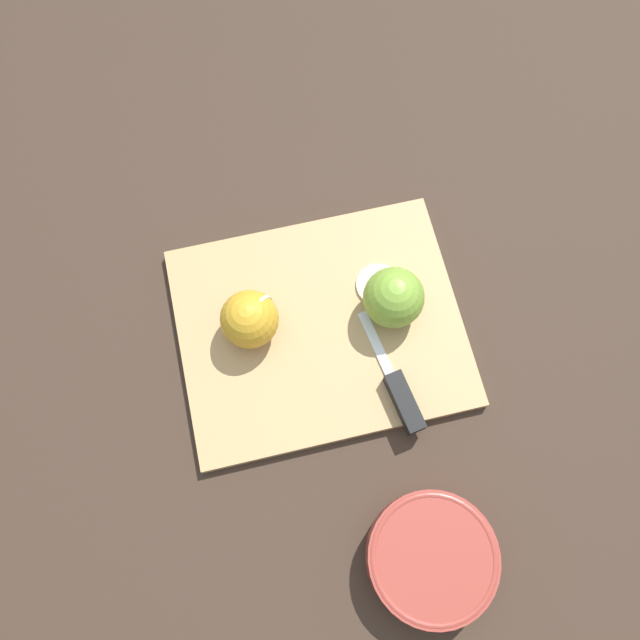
{
  "coord_description": "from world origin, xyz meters",
  "views": [
    {
      "loc": [
        -0.01,
        -0.23,
        0.72
      ],
      "look_at": [
        0.0,
        0.0,
        0.03
      ],
      "focal_mm": 35.0,
      "sensor_mm": 36.0,
      "label": 1
    }
  ],
  "objects_px": {
    "apple_half_left": "(250,318)",
    "bowl": "(431,558)",
    "apple_half_right": "(394,297)",
    "knife": "(402,397)"
  },
  "relations": [
    {
      "from": "apple_half_right",
      "to": "knife",
      "type": "height_order",
      "value": "apple_half_right"
    },
    {
      "from": "apple_half_left",
      "to": "knife",
      "type": "height_order",
      "value": "apple_half_left"
    },
    {
      "from": "apple_half_left",
      "to": "knife",
      "type": "relative_size",
      "value": 0.45
    },
    {
      "from": "apple_half_right",
      "to": "bowl",
      "type": "bearing_deg",
      "value": -125.99
    },
    {
      "from": "apple_half_right",
      "to": "bowl",
      "type": "height_order",
      "value": "apple_half_right"
    },
    {
      "from": "apple_half_left",
      "to": "bowl",
      "type": "xyz_separation_m",
      "value": [
        0.18,
        -0.26,
        -0.02
      ]
    },
    {
      "from": "apple_half_left",
      "to": "bowl",
      "type": "distance_m",
      "value": 0.32
    },
    {
      "from": "apple_half_left",
      "to": "bowl",
      "type": "relative_size",
      "value": 0.5
    },
    {
      "from": "apple_half_right",
      "to": "bowl",
      "type": "relative_size",
      "value": 0.53
    },
    {
      "from": "bowl",
      "to": "apple_half_left",
      "type": "bearing_deg",
      "value": 124.91
    }
  ]
}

